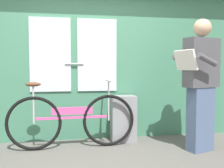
% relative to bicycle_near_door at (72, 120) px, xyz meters
% --- Properties ---
extents(train_door_wall, '(5.18, 0.28, 2.28)m').
position_rel_bicycle_near_door_xyz_m(train_door_wall, '(0.24, 0.44, 0.80)').
color(train_door_wall, '#427F60').
rests_on(train_door_wall, ground_plane).
extents(bicycle_near_door, '(1.74, 0.44, 0.94)m').
position_rel_bicycle_near_door_xyz_m(bicycle_near_door, '(0.00, 0.00, 0.00)').
color(bicycle_near_door, black).
rests_on(bicycle_near_door, ground_plane).
extents(passenger_reading_newspaper, '(0.63, 0.57, 1.74)m').
position_rel_bicycle_near_door_xyz_m(passenger_reading_newspaper, '(1.68, -0.39, 0.53)').
color(passenger_reading_newspaper, slate).
rests_on(passenger_reading_newspaper, ground_plane).
extents(trash_bin_by_wall, '(0.37, 0.28, 0.69)m').
position_rel_bicycle_near_door_xyz_m(trash_bin_by_wall, '(0.77, 0.23, -0.04)').
color(trash_bin_by_wall, gray).
rests_on(trash_bin_by_wall, ground_plane).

